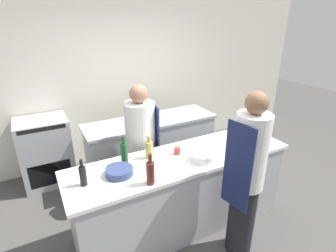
{
  "coord_description": "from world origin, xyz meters",
  "views": [
    {
      "loc": [
        -1.37,
        -2.18,
        2.38
      ],
      "look_at": [
        0.0,
        0.35,
        1.19
      ],
      "focal_mm": 28.0,
      "sensor_mm": 36.0,
      "label": 1
    }
  ],
  "objects_px": {
    "bottle_olive_oil": "(124,153)",
    "cup": "(177,151)",
    "bowl_mixing_large": "(203,157)",
    "bottle_cooking_oil": "(150,172)",
    "chef_at_stove": "(141,148)",
    "bowl_prep_small": "(119,171)",
    "chef_at_prep_near": "(246,178)",
    "bottle_vinegar": "(149,149)",
    "oven_range": "(46,151)",
    "bottle_wine": "(83,175)"
  },
  "relations": [
    {
      "from": "chef_at_prep_near",
      "to": "bottle_olive_oil",
      "type": "bearing_deg",
      "value": 41.22
    },
    {
      "from": "chef_at_prep_near",
      "to": "bottle_olive_oil",
      "type": "xyz_separation_m",
      "value": [
        -0.97,
        0.81,
        0.15
      ]
    },
    {
      "from": "bowl_prep_small",
      "to": "cup",
      "type": "relative_size",
      "value": 3.39
    },
    {
      "from": "bottle_vinegar",
      "to": "cup",
      "type": "xyz_separation_m",
      "value": [
        0.32,
        -0.08,
        -0.07
      ]
    },
    {
      "from": "oven_range",
      "to": "bottle_wine",
      "type": "bearing_deg",
      "value": -82.32
    },
    {
      "from": "bottle_wine",
      "to": "bottle_cooking_oil",
      "type": "relative_size",
      "value": 0.86
    },
    {
      "from": "chef_at_prep_near",
      "to": "bottle_wine",
      "type": "relative_size",
      "value": 6.67
    },
    {
      "from": "chef_at_prep_near",
      "to": "bowl_mixing_large",
      "type": "height_order",
      "value": "chef_at_prep_near"
    },
    {
      "from": "bottle_olive_oil",
      "to": "cup",
      "type": "xyz_separation_m",
      "value": [
        0.6,
        -0.09,
        -0.09
      ]
    },
    {
      "from": "chef_at_prep_near",
      "to": "bottle_vinegar",
      "type": "distance_m",
      "value": 1.06
    },
    {
      "from": "oven_range",
      "to": "bottle_vinegar",
      "type": "relative_size",
      "value": 3.85
    },
    {
      "from": "bottle_olive_oil",
      "to": "bottle_vinegar",
      "type": "relative_size",
      "value": 1.2
    },
    {
      "from": "oven_range",
      "to": "chef_at_prep_near",
      "type": "distance_m",
      "value": 2.95
    },
    {
      "from": "chef_at_stove",
      "to": "bottle_vinegar",
      "type": "height_order",
      "value": "chef_at_stove"
    },
    {
      "from": "bottle_olive_oil",
      "to": "bowl_mixing_large",
      "type": "xyz_separation_m",
      "value": [
        0.78,
        -0.34,
        -0.08
      ]
    },
    {
      "from": "chef_at_prep_near",
      "to": "bowl_prep_small",
      "type": "relative_size",
      "value": 6.57
    },
    {
      "from": "bowl_prep_small",
      "to": "bottle_wine",
      "type": "bearing_deg",
      "value": -178.41
    },
    {
      "from": "bottle_vinegar",
      "to": "bottle_olive_oil",
      "type": "bearing_deg",
      "value": 177.35
    },
    {
      "from": "chef_at_stove",
      "to": "bowl_mixing_large",
      "type": "distance_m",
      "value": 0.91
    },
    {
      "from": "bottle_vinegar",
      "to": "oven_range",
      "type": "bearing_deg",
      "value": 121.72
    },
    {
      "from": "chef_at_prep_near",
      "to": "bowl_mixing_large",
      "type": "xyz_separation_m",
      "value": [
        -0.19,
        0.47,
        0.07
      ]
    },
    {
      "from": "bowl_mixing_large",
      "to": "bottle_wine",
      "type": "bearing_deg",
      "value": 173.17
    },
    {
      "from": "chef_at_stove",
      "to": "cup",
      "type": "xyz_separation_m",
      "value": [
        0.22,
        -0.54,
        0.15
      ]
    },
    {
      "from": "chef_at_prep_near",
      "to": "bottle_vinegar",
      "type": "xyz_separation_m",
      "value": [
        -0.69,
        0.8,
        0.13
      ]
    },
    {
      "from": "bottle_vinegar",
      "to": "bottle_cooking_oil",
      "type": "distance_m",
      "value": 0.5
    },
    {
      "from": "bowl_mixing_large",
      "to": "chef_at_stove",
      "type": "bearing_deg",
      "value": 116.58
    },
    {
      "from": "bottle_wine",
      "to": "bottle_vinegar",
      "type": "bearing_deg",
      "value": 13.57
    },
    {
      "from": "chef_at_stove",
      "to": "bowl_mixing_large",
      "type": "bearing_deg",
      "value": 37.55
    },
    {
      "from": "oven_range",
      "to": "chef_at_stove",
      "type": "xyz_separation_m",
      "value": [
        1.09,
        -1.14,
        0.31
      ]
    },
    {
      "from": "bottle_vinegar",
      "to": "bowl_prep_small",
      "type": "relative_size",
      "value": 0.97
    },
    {
      "from": "chef_at_stove",
      "to": "bottle_wine",
      "type": "distance_m",
      "value": 1.09
    },
    {
      "from": "chef_at_stove",
      "to": "cup",
      "type": "distance_m",
      "value": 0.61
    },
    {
      "from": "oven_range",
      "to": "chef_at_prep_near",
      "type": "relative_size",
      "value": 0.57
    },
    {
      "from": "chef_at_stove",
      "to": "bowl_prep_small",
      "type": "bearing_deg",
      "value": -27.13
    },
    {
      "from": "bottle_wine",
      "to": "bowl_prep_small",
      "type": "distance_m",
      "value": 0.35
    },
    {
      "from": "chef_at_prep_near",
      "to": "bottle_wine",
      "type": "height_order",
      "value": "chef_at_prep_near"
    },
    {
      "from": "bottle_vinegar",
      "to": "bowl_prep_small",
      "type": "height_order",
      "value": "bottle_vinegar"
    },
    {
      "from": "bottle_wine",
      "to": "bowl_prep_small",
      "type": "bearing_deg",
      "value": 1.59
    },
    {
      "from": "bottle_wine",
      "to": "cup",
      "type": "bearing_deg",
      "value": 5.66
    },
    {
      "from": "oven_range",
      "to": "bottle_wine",
      "type": "xyz_separation_m",
      "value": [
        0.24,
        -1.78,
        0.53
      ]
    },
    {
      "from": "chef_at_prep_near",
      "to": "oven_range",
      "type": "bearing_deg",
      "value": 26.03
    },
    {
      "from": "bottle_cooking_oil",
      "to": "bowl_prep_small",
      "type": "bearing_deg",
      "value": 126.5
    },
    {
      "from": "bowl_prep_small",
      "to": "oven_range",
      "type": "bearing_deg",
      "value": 108.28
    },
    {
      "from": "bottle_olive_oil",
      "to": "bottle_cooking_oil",
      "type": "relative_size",
      "value": 1.02
    },
    {
      "from": "bottle_olive_oil",
      "to": "bottle_wine",
      "type": "xyz_separation_m",
      "value": [
        -0.47,
        -0.19,
        -0.02
      ]
    },
    {
      "from": "bottle_cooking_oil",
      "to": "chef_at_prep_near",
      "type": "bearing_deg",
      "value": -21.04
    },
    {
      "from": "bottle_vinegar",
      "to": "bowl_mixing_large",
      "type": "height_order",
      "value": "bottle_vinegar"
    },
    {
      "from": "bottle_wine",
      "to": "cup",
      "type": "relative_size",
      "value": 3.34
    },
    {
      "from": "oven_range",
      "to": "cup",
      "type": "relative_size",
      "value": 12.74
    },
    {
      "from": "bowl_mixing_large",
      "to": "cup",
      "type": "distance_m",
      "value": 0.31
    }
  ]
}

